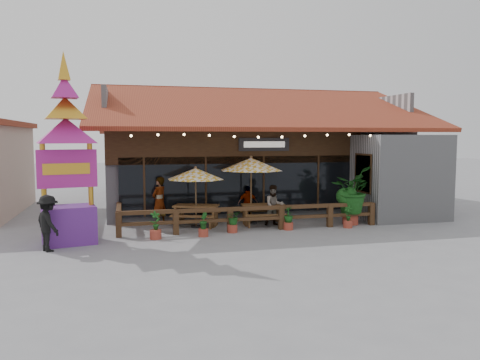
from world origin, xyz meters
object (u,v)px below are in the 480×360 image
object	(u,v)px
picnic_table_right	(263,211)
pedestrian	(48,223)
umbrella_left	(196,174)
thai_sign_tower	(66,136)
tropical_plant	(351,191)
picnic_table_left	(196,212)
umbrella_right	(251,164)

from	to	relation	value
picnic_table_right	pedestrian	size ratio (longest dim) A/B	1.05
umbrella_left	pedestrian	xyz separation A→B (m)	(-4.98, -2.76, -1.21)
umbrella_left	thai_sign_tower	bearing A→B (deg)	-158.25
thai_sign_tower	tropical_plant	world-z (taller)	thai_sign_tower
picnic_table_left	thai_sign_tower	bearing A→B (deg)	-155.50
umbrella_left	umbrella_right	distance (m)	2.34
picnic_table_left	tropical_plant	distance (m)	6.25
picnic_table_left	tropical_plant	bearing A→B (deg)	-10.89
picnic_table_left	picnic_table_right	xyz separation A→B (m)	(2.67, -0.37, -0.01)
umbrella_left	tropical_plant	distance (m)	6.25
tropical_plant	pedestrian	xyz separation A→B (m)	(-11.12, -1.86, -0.47)
umbrella_right	tropical_plant	bearing A→B (deg)	-16.91
umbrella_right	picnic_table_right	size ratio (longest dim) A/B	1.70
tropical_plant	pedestrian	size ratio (longest dim) A/B	1.34
umbrella_left	umbrella_right	size ratio (longest dim) A/B	0.93
umbrella_right	picnic_table_right	world-z (taller)	umbrella_right
umbrella_left	thai_sign_tower	xyz separation A→B (m)	(-4.49, -1.79, 1.47)
picnic_table_left	pedestrian	size ratio (longest dim) A/B	1.24
tropical_plant	pedestrian	world-z (taller)	tropical_plant
picnic_table_right	thai_sign_tower	distance (m)	7.98
thai_sign_tower	pedestrian	distance (m)	2.89
thai_sign_tower	pedestrian	size ratio (longest dim) A/B	3.85
umbrella_left	tropical_plant	bearing A→B (deg)	-8.31
pedestrian	picnic_table_right	bearing A→B (deg)	-102.90
picnic_table_right	tropical_plant	world-z (taller)	tropical_plant
thai_sign_tower	tropical_plant	distance (m)	10.89
umbrella_right	umbrella_left	bearing A→B (deg)	-173.31
picnic_table_right	tropical_plant	xyz separation A→B (m)	(3.43, -0.80, 0.79)
thai_sign_tower	umbrella_left	bearing A→B (deg)	21.75
umbrella_left	tropical_plant	size ratio (longest dim) A/B	1.24
umbrella_right	picnic_table_left	distance (m)	2.91
umbrella_right	thai_sign_tower	xyz separation A→B (m)	(-6.79, -2.06, 1.15)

